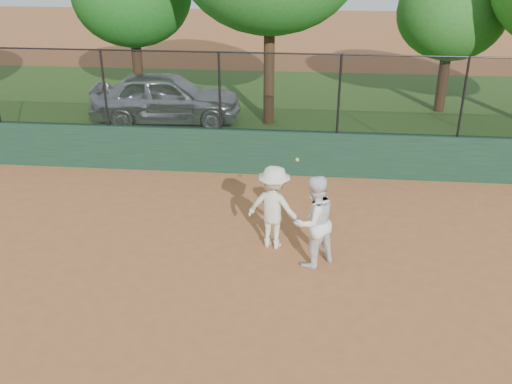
# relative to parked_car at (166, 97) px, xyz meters

# --- Properties ---
(ground) EXTENTS (80.00, 80.00, 0.00)m
(ground) POSITION_rel_parked_car_xyz_m (2.98, -10.17, -0.84)
(ground) COLOR #AC6337
(ground) RESTS_ON ground
(back_wall) EXTENTS (26.00, 0.20, 1.20)m
(back_wall) POSITION_rel_parked_car_xyz_m (2.98, -4.17, -0.24)
(back_wall) COLOR #1B3B27
(back_wall) RESTS_ON ground
(grass_strip) EXTENTS (36.00, 12.00, 0.01)m
(grass_strip) POSITION_rel_parked_car_xyz_m (2.98, 1.83, -0.84)
(grass_strip) COLOR #2D591B
(grass_strip) RESTS_ON ground
(parked_car) EXTENTS (5.07, 2.37, 1.68)m
(parked_car) POSITION_rel_parked_car_xyz_m (0.00, 0.00, 0.00)
(parked_car) COLOR #B4B8BE
(parked_car) RESTS_ON ground
(player_second) EXTENTS (1.13, 1.10, 1.83)m
(player_second) POSITION_rel_parked_car_xyz_m (4.94, -8.56, 0.08)
(player_second) COLOR white
(player_second) RESTS_ON ground
(player_main) EXTENTS (1.27, 0.96, 2.02)m
(player_main) POSITION_rel_parked_car_xyz_m (4.14, -7.96, 0.04)
(player_main) COLOR beige
(player_main) RESTS_ON ground
(fence_assembly) EXTENTS (26.00, 0.06, 2.00)m
(fence_assembly) POSITION_rel_parked_car_xyz_m (2.96, -4.17, 1.40)
(fence_assembly) COLOR black
(fence_assembly) RESTS_ON back_wall
(tree_3) EXTENTS (3.65, 3.32, 4.97)m
(tree_3) POSITION_rel_parked_car_xyz_m (9.36, 2.15, 2.54)
(tree_3) COLOR #3D2714
(tree_3) RESTS_ON ground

